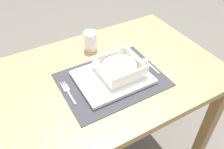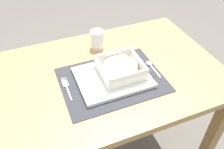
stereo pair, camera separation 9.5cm
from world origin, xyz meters
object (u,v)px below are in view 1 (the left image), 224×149
Objects in this scene: dining_table at (109,90)px; drinking_glass at (91,41)px; spoon at (147,62)px; butter_knife at (143,67)px; fork at (68,91)px; porridge_bowl at (119,68)px.

drinking_glass is (0.01, 0.19, 0.15)m from dining_table.
spoon is at bearing -10.78° from dining_table.
butter_knife is at bearing -19.60° from dining_table.
butter_knife is at bearing -2.57° from fork.
spoon is at bearing -53.91° from drinking_glass.
drinking_glass is at bearing 86.24° from dining_table.
fork is 1.00× the size of butter_knife.
drinking_glass reaches higher than spoon.
butter_knife reaches higher than dining_table.
porridge_bowl is at bearing -85.80° from drinking_glass.
spoon reaches higher than dining_table.
porridge_bowl is 1.46× the size of spoon.
spoon is at bearing 0.52° from fork.
drinking_glass is (-0.02, 0.24, -0.00)m from porridge_bowl.
porridge_bowl is 1.90× the size of drinking_glass.
fork is 1.54× the size of drinking_glass.
fork is at bearing 175.50° from butter_knife.
butter_knife is 1.53× the size of drinking_glass.
porridge_bowl is 1.24× the size of fork.
drinking_glass is (0.21, 0.22, 0.03)m from fork.
fork is at bearing -133.57° from drinking_glass.
porridge_bowl reaches higher than dining_table.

